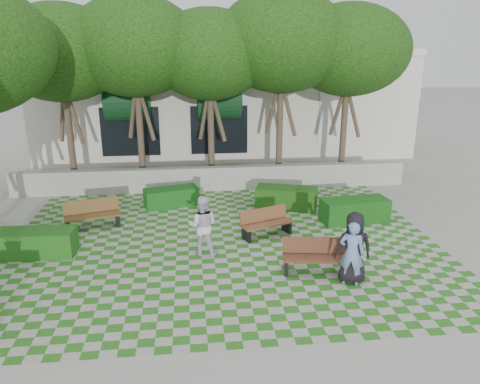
{
  "coord_description": "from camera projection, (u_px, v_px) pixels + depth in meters",
  "views": [
    {
      "loc": [
        -0.89,
        -11.04,
        5.48
      ],
      "look_at": [
        0.5,
        1.5,
        1.4
      ],
      "focal_mm": 35.0,
      "sensor_mm": 36.0,
      "label": 1
    }
  ],
  "objects": [
    {
      "name": "bench_mid",
      "position": [
        266.0,
        223.0,
        13.71
      ],
      "size": [
        1.63,
        1.04,
        0.81
      ],
      "rotation": [
        0.0,
        0.0,
        0.37
      ],
      "color": "brown",
      "rests_on": "ground"
    },
    {
      "name": "ground",
      "position": [
        227.0,
        261.0,
        12.22
      ],
      "size": [
        90.0,
        90.0,
        0.0
      ],
      "primitive_type": "plane",
      "color": "gray",
      "rests_on": "ground"
    },
    {
      "name": "hedge_midleft",
      "position": [
        171.0,
        197.0,
        16.22
      ],
      "size": [
        1.95,
        1.21,
        0.64
      ],
      "primitive_type": "cube",
      "rotation": [
        0.0,
        0.0,
        0.28
      ],
      "color": "#144B17",
      "rests_on": "ground"
    },
    {
      "name": "tree_row",
      "position": [
        158.0,
        50.0,
        16.06
      ],
      "size": [
        17.7,
        13.4,
        7.41
      ],
      "color": "#47382B",
      "rests_on": "ground"
    },
    {
      "name": "person_blue",
      "position": [
        352.0,
        253.0,
        10.86
      ],
      "size": [
        0.68,
        0.57,
        1.58
      ],
      "primitive_type": "imported",
      "rotation": [
        0.0,
        0.0,
        2.74
      ],
      "color": "#6A87C2",
      "rests_on": "ground"
    },
    {
      "name": "bench_east",
      "position": [
        316.0,
        257.0,
        11.52
      ],
      "size": [
        1.7,
        0.79,
        0.86
      ],
      "rotation": [
        0.0,
        0.0,
        -0.16
      ],
      "color": "#532C1C",
      "rests_on": "ground"
    },
    {
      "name": "person_white",
      "position": [
        203.0,
        226.0,
        12.39
      ],
      "size": [
        0.91,
        0.77,
        1.64
      ],
      "primitive_type": "imported",
      "rotation": [
        0.0,
        0.0,
        2.94
      ],
      "color": "silver",
      "rests_on": "ground"
    },
    {
      "name": "hedge_west",
      "position": [
        36.0,
        243.0,
        12.46
      ],
      "size": [
        2.04,
        0.88,
        0.7
      ],
      "primitive_type": "cube",
      "rotation": [
        0.0,
        0.0,
        -0.04
      ],
      "color": "#195015",
      "rests_on": "ground"
    },
    {
      "name": "person_dark",
      "position": [
        353.0,
        248.0,
        10.94
      ],
      "size": [
        0.9,
        0.64,
        1.74
      ],
      "primitive_type": "imported",
      "rotation": [
        0.0,
        0.0,
        3.04
      ],
      "color": "black",
      "rests_on": "ground"
    },
    {
      "name": "hedge_east",
      "position": [
        355.0,
        210.0,
        14.82
      ],
      "size": [
        2.18,
        1.09,
        0.73
      ],
      "primitive_type": "cube",
      "rotation": [
        0.0,
        0.0,
        0.12
      ],
      "color": "#124613",
      "rests_on": "ground"
    },
    {
      "name": "building",
      "position": [
        222.0,
        99.0,
        24.85
      ],
      "size": [
        18.0,
        8.92,
        5.15
      ],
      "color": "beige",
      "rests_on": "ground"
    },
    {
      "name": "lawn",
      "position": [
        224.0,
        245.0,
        13.16
      ],
      "size": [
        12.0,
        12.0,
        0.0
      ],
      "primitive_type": "plane",
      "color": "#2B721E",
      "rests_on": "ground"
    },
    {
      "name": "retaining_wall",
      "position": [
        214.0,
        179.0,
        17.94
      ],
      "size": [
        15.0,
        0.36,
        0.9
      ],
      "primitive_type": "cube",
      "color": "#9E9B93",
      "rests_on": "ground"
    },
    {
      "name": "hedge_midright",
      "position": [
        287.0,
        198.0,
        16.02
      ],
      "size": [
        2.23,
        1.42,
        0.73
      ],
      "primitive_type": "cube",
      "rotation": [
        0.0,
        0.0,
        -0.31
      ],
      "color": "#194512",
      "rests_on": "ground"
    },
    {
      "name": "bench_west",
      "position": [
        92.0,
        215.0,
        14.27
      ],
      "size": [
        1.73,
        0.96,
        0.87
      ],
      "rotation": [
        0.0,
        0.0,
        0.27
      ],
      "color": "brown",
      "rests_on": "ground"
    }
  ]
}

